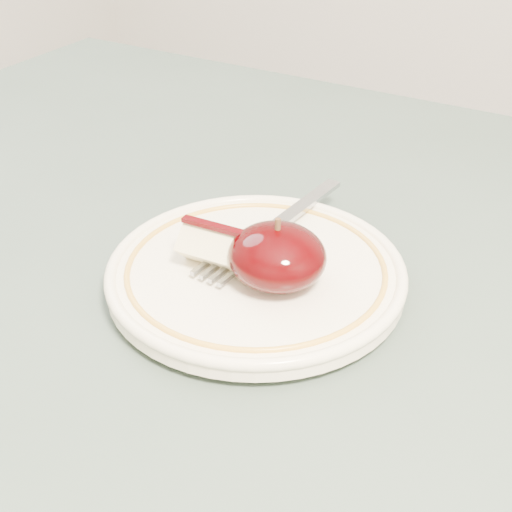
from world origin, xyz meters
The scene contains 5 objects.
table centered at (0.00, 0.00, 0.66)m, with size 0.90×0.90×0.75m.
plate centered at (0.10, 0.01, 0.76)m, with size 0.22×0.22×0.02m.
apple_half centered at (0.12, 0.01, 0.79)m, with size 0.07×0.07×0.05m.
apple_wedge centered at (0.08, 0.00, 0.78)m, with size 0.08×0.04×0.04m.
fork centered at (0.08, 0.06, 0.77)m, with size 0.03×0.18×0.00m.
Camera 1 is at (0.31, -0.35, 1.05)m, focal length 50.00 mm.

